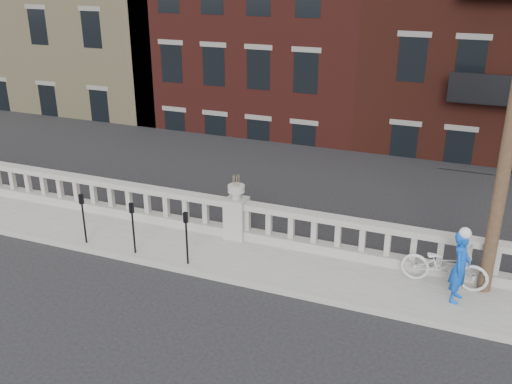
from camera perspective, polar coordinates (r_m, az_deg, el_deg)
ground at (r=12.35m, az=-9.53°, el=-12.61°), size 120.00×120.00×0.00m
sidewalk at (r=14.55m, az=-3.44°, el=-6.27°), size 32.00×2.20×0.15m
balustrade at (r=15.07m, az=-1.95°, el=-2.80°), size 28.00×0.34×1.03m
planter_pedestal at (r=15.00m, az=-1.95°, el=-2.14°), size 0.55×0.55×1.76m
lower_level at (r=32.28m, az=13.24°, el=13.67°), size 80.00×44.00×20.80m
parking_meter_a at (r=15.26m, az=-16.92°, el=-2.02°), size 0.10×0.09×1.36m
parking_meter_b at (r=14.41m, az=-12.23°, el=-2.98°), size 0.10×0.09×1.36m
parking_meter_c at (r=13.68m, az=-6.98°, el=-4.02°), size 0.10×0.09×1.36m
bicycle at (r=13.55m, az=18.33°, el=-6.96°), size 1.93×0.74×1.00m
cyclist at (r=12.93m, az=19.74°, el=-7.06°), size 0.49×0.65×1.62m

